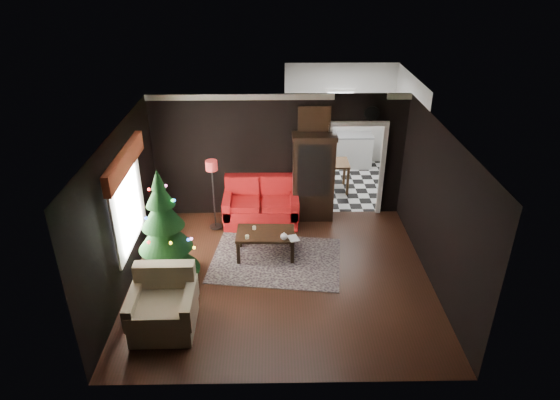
{
  "coord_description": "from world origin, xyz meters",
  "views": [
    {
      "loc": [
        -0.14,
        -7.4,
        5.44
      ],
      "look_at": [
        0.0,
        0.9,
        1.15
      ],
      "focal_mm": 31.17,
      "sensor_mm": 36.0,
      "label": 1
    }
  ],
  "objects_px": {
    "christmas_tree": "(164,230)",
    "coffee_table": "(266,243)",
    "teapot": "(284,236)",
    "curio_cabinet": "(313,179)",
    "wall_clock": "(372,113)",
    "kitchen_table": "(334,176)",
    "armchair": "(163,305)",
    "loveseat": "(261,202)",
    "floor_lamp": "(214,195)"
  },
  "relations": [
    {
      "from": "curio_cabinet",
      "to": "coffee_table",
      "type": "bearing_deg",
      "value": -124.19
    },
    {
      "from": "floor_lamp",
      "to": "armchair",
      "type": "xyz_separation_m",
      "value": [
        -0.5,
        -3.1,
        -0.37
      ]
    },
    {
      "from": "armchair",
      "to": "coffee_table",
      "type": "relative_size",
      "value": 0.93
    },
    {
      "from": "armchair",
      "to": "wall_clock",
      "type": "bearing_deg",
      "value": 43.77
    },
    {
      "from": "curio_cabinet",
      "to": "floor_lamp",
      "type": "bearing_deg",
      "value": -166.78
    },
    {
      "from": "wall_clock",
      "to": "kitchen_table",
      "type": "distance_m",
      "value": 2.43
    },
    {
      "from": "curio_cabinet",
      "to": "armchair",
      "type": "xyz_separation_m",
      "value": [
        -2.64,
        -3.6,
        -0.49
      ]
    },
    {
      "from": "kitchen_table",
      "to": "floor_lamp",
      "type": "bearing_deg",
      "value": -145.28
    },
    {
      "from": "armchair",
      "to": "christmas_tree",
      "type": "bearing_deg",
      "value": 96.58
    },
    {
      "from": "christmas_tree",
      "to": "coffee_table",
      "type": "height_order",
      "value": "christmas_tree"
    },
    {
      "from": "christmas_tree",
      "to": "wall_clock",
      "type": "relative_size",
      "value": 6.81
    },
    {
      "from": "loveseat",
      "to": "armchair",
      "type": "distance_m",
      "value": 3.7
    },
    {
      "from": "curio_cabinet",
      "to": "armchair",
      "type": "distance_m",
      "value": 4.49
    },
    {
      "from": "teapot",
      "to": "coffee_table",
      "type": "bearing_deg",
      "value": 142.87
    },
    {
      "from": "floor_lamp",
      "to": "kitchen_table",
      "type": "height_order",
      "value": "floor_lamp"
    },
    {
      "from": "wall_clock",
      "to": "curio_cabinet",
      "type": "bearing_deg",
      "value": -171.47
    },
    {
      "from": "coffee_table",
      "to": "teapot",
      "type": "relative_size",
      "value": 7.28
    },
    {
      "from": "floor_lamp",
      "to": "wall_clock",
      "type": "relative_size",
      "value": 4.89
    },
    {
      "from": "loveseat",
      "to": "curio_cabinet",
      "type": "height_order",
      "value": "curio_cabinet"
    },
    {
      "from": "loveseat",
      "to": "curio_cabinet",
      "type": "relative_size",
      "value": 0.89
    },
    {
      "from": "curio_cabinet",
      "to": "christmas_tree",
      "type": "relative_size",
      "value": 0.87
    },
    {
      "from": "christmas_tree",
      "to": "coffee_table",
      "type": "xyz_separation_m",
      "value": [
        1.77,
        0.76,
        -0.78
      ]
    },
    {
      "from": "teapot",
      "to": "wall_clock",
      "type": "bearing_deg",
      "value": 46.48
    },
    {
      "from": "christmas_tree",
      "to": "curio_cabinet",
      "type": "bearing_deg",
      "value": 39.12
    },
    {
      "from": "armchair",
      "to": "coffee_table",
      "type": "bearing_deg",
      "value": 51.52
    },
    {
      "from": "curio_cabinet",
      "to": "kitchen_table",
      "type": "height_order",
      "value": "curio_cabinet"
    },
    {
      "from": "wall_clock",
      "to": "armchair",
      "type": "bearing_deg",
      "value": -135.44
    },
    {
      "from": "loveseat",
      "to": "armchair",
      "type": "bearing_deg",
      "value": -113.78
    },
    {
      "from": "coffee_table",
      "to": "wall_clock",
      "type": "distance_m",
      "value": 3.52
    },
    {
      "from": "teapot",
      "to": "curio_cabinet",
      "type": "bearing_deg",
      "value": 69.28
    },
    {
      "from": "loveseat",
      "to": "coffee_table",
      "type": "distance_m",
      "value": 1.33
    },
    {
      "from": "curio_cabinet",
      "to": "armchair",
      "type": "relative_size",
      "value": 1.81
    },
    {
      "from": "teapot",
      "to": "christmas_tree",
      "type": "bearing_deg",
      "value": -167.18
    },
    {
      "from": "loveseat",
      "to": "floor_lamp",
      "type": "relative_size",
      "value": 1.09
    },
    {
      "from": "floor_lamp",
      "to": "wall_clock",
      "type": "xyz_separation_m",
      "value": [
        3.34,
        0.68,
        1.55
      ]
    },
    {
      "from": "curio_cabinet",
      "to": "wall_clock",
      "type": "xyz_separation_m",
      "value": [
        1.2,
        0.18,
        1.43
      ]
    },
    {
      "from": "christmas_tree",
      "to": "teapot",
      "type": "distance_m",
      "value": 2.23
    },
    {
      "from": "teapot",
      "to": "wall_clock",
      "type": "height_order",
      "value": "wall_clock"
    },
    {
      "from": "curio_cabinet",
      "to": "wall_clock",
      "type": "distance_m",
      "value": 1.88
    },
    {
      "from": "loveseat",
      "to": "armchair",
      "type": "relative_size",
      "value": 1.62
    },
    {
      "from": "christmas_tree",
      "to": "kitchen_table",
      "type": "distance_m",
      "value": 5.12
    },
    {
      "from": "teapot",
      "to": "floor_lamp",
      "type": "bearing_deg",
      "value": 138.32
    },
    {
      "from": "armchair",
      "to": "coffee_table",
      "type": "xyz_separation_m",
      "value": [
        1.6,
        2.07,
        -0.19
      ]
    },
    {
      "from": "armchair",
      "to": "coffee_table",
      "type": "height_order",
      "value": "armchair"
    },
    {
      "from": "floor_lamp",
      "to": "kitchen_table",
      "type": "xyz_separation_m",
      "value": [
        2.79,
        1.93,
        -0.46
      ]
    },
    {
      "from": "coffee_table",
      "to": "kitchen_table",
      "type": "height_order",
      "value": "kitchen_table"
    },
    {
      "from": "christmas_tree",
      "to": "kitchen_table",
      "type": "height_order",
      "value": "christmas_tree"
    },
    {
      "from": "curio_cabinet",
      "to": "coffee_table",
      "type": "height_order",
      "value": "curio_cabinet"
    },
    {
      "from": "floor_lamp",
      "to": "armchair",
      "type": "bearing_deg",
      "value": -99.18
    },
    {
      "from": "armchair",
      "to": "wall_clock",
      "type": "distance_m",
      "value": 5.72
    }
  ]
}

